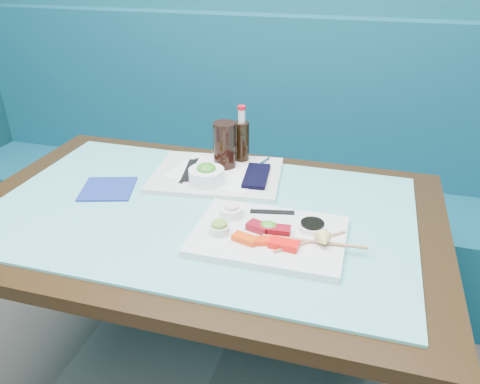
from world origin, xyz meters
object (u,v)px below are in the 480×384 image
(serving_tray, at_px, (217,175))
(cola_glass, at_px, (225,145))
(sashimi_plate, at_px, (269,236))
(booth_bench, at_px, (264,194))
(cola_bottle_body, at_px, (242,143))
(seaweed_bowl, at_px, (206,176))
(blue_napkin, at_px, (108,189))
(dining_table, at_px, (201,234))

(serving_tray, distance_m, cola_glass, 0.10)
(sashimi_plate, distance_m, cola_glass, 0.45)
(booth_bench, distance_m, cola_bottle_body, 0.68)
(seaweed_bowl, height_order, cola_bottle_body, cola_bottle_body)
(sashimi_plate, distance_m, blue_napkin, 0.57)
(sashimi_plate, xyz_separation_m, seaweed_bowl, (-0.26, 0.24, 0.03))
(dining_table, xyz_separation_m, cola_bottle_body, (0.03, 0.34, 0.17))
(serving_tray, xyz_separation_m, cola_bottle_body, (0.05, 0.13, 0.07))
(sashimi_plate, bearing_deg, seaweed_bowl, 136.65)
(cola_bottle_body, xyz_separation_m, blue_napkin, (-0.35, -0.31, -0.07))
(sashimi_plate, xyz_separation_m, blue_napkin, (-0.55, 0.13, -0.01))
(booth_bench, distance_m, cola_glass, 0.74)
(cola_bottle_body, bearing_deg, serving_tray, -110.30)
(dining_table, height_order, seaweed_bowl, seaweed_bowl)
(dining_table, relative_size, sashimi_plate, 3.57)
(seaweed_bowl, xyz_separation_m, cola_bottle_body, (0.06, 0.20, 0.04))
(booth_bench, distance_m, seaweed_bowl, 0.82)
(cola_bottle_body, bearing_deg, dining_table, -94.83)
(dining_table, xyz_separation_m, sashimi_plate, (0.23, -0.10, 0.10))
(cola_glass, bearing_deg, cola_bottle_body, 63.02)
(booth_bench, xyz_separation_m, cola_glass, (-0.01, -0.57, 0.48))
(serving_tray, xyz_separation_m, cola_glass, (0.01, 0.05, 0.09))
(cola_glass, height_order, blue_napkin, cola_glass)
(sashimi_plate, height_order, serving_tray, sashimi_plate)
(cola_bottle_body, bearing_deg, booth_bench, 93.35)
(cola_bottle_body, bearing_deg, sashimi_plate, -65.68)
(blue_napkin, bearing_deg, cola_glass, 37.24)
(booth_bench, bearing_deg, sashimi_plate, -76.23)
(serving_tray, distance_m, cola_bottle_body, 0.15)
(cola_glass, height_order, cola_bottle_body, cola_glass)
(cola_glass, distance_m, blue_napkin, 0.40)
(dining_table, bearing_deg, serving_tray, 95.02)
(seaweed_bowl, bearing_deg, dining_table, -78.31)
(seaweed_bowl, xyz_separation_m, cola_glass, (0.02, 0.13, 0.06))
(booth_bench, bearing_deg, dining_table, -90.00)
(seaweed_bowl, height_order, blue_napkin, seaweed_bowl)
(cola_bottle_body, relative_size, blue_napkin, 0.95)
(dining_table, distance_m, serving_tray, 0.24)
(dining_table, xyz_separation_m, seaweed_bowl, (-0.03, 0.14, 0.13))
(sashimi_plate, height_order, cola_bottle_body, cola_bottle_body)
(dining_table, relative_size, cola_glass, 8.93)
(booth_bench, relative_size, dining_table, 2.14)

